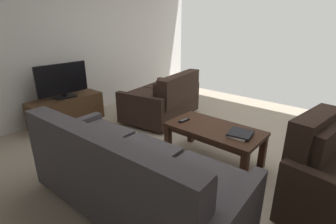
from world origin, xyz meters
TOP-DOWN VIEW (x-y plane):
  - ground_plane at (0.00, 0.00)m, footprint 5.07×5.45m
  - wall_right at (2.53, 0.00)m, footprint 0.12×5.45m
  - sofa_main at (-0.15, 1.34)m, footprint 2.05×0.91m
  - loveseat_near at (1.13, -0.56)m, footprint 1.08×1.42m
  - coffee_table at (-0.26, 0.11)m, footprint 1.10×0.58m
  - tv_stand at (2.17, 0.67)m, footprint 0.42×1.16m
  - flat_tv at (2.17, 0.67)m, footprint 0.21×0.83m
  - book_stack at (-0.58, 0.11)m, footprint 0.28×0.29m
  - tv_remote at (0.13, 0.18)m, footprint 0.06×0.16m

SIDE VIEW (x-z plane):
  - ground_plane at x=0.00m, z-range -0.01..0.00m
  - tv_stand at x=2.17m, z-range 0.00..0.45m
  - loveseat_near at x=1.13m, z-range -0.06..0.75m
  - sofa_main at x=-0.15m, z-range -0.06..0.80m
  - coffee_table at x=-0.26m, z-range 0.15..0.59m
  - tv_remote at x=0.13m, z-range 0.44..0.46m
  - book_stack at x=-0.58m, z-range 0.44..0.48m
  - flat_tv at x=2.17m, z-range 0.46..1.01m
  - wall_right at x=2.53m, z-range 0.00..2.64m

